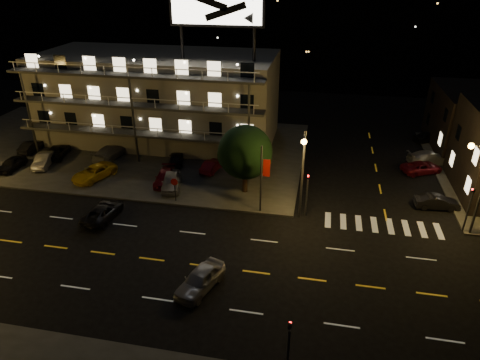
% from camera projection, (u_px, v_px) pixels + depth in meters
% --- Properties ---
extents(ground, '(140.00, 140.00, 0.00)m').
position_uv_depth(ground, '(177.00, 262.00, 31.92)').
color(ground, black).
rests_on(ground, ground).
extents(curb_nw, '(44.00, 24.00, 0.15)m').
position_uv_depth(curb_nw, '(120.00, 147.00, 51.79)').
color(curb_nw, '#333331').
rests_on(curb_nw, ground).
extents(motel, '(28.00, 13.80, 18.10)m').
position_uv_depth(motel, '(159.00, 97.00, 52.09)').
color(motel, gray).
rests_on(motel, ground).
extents(hill_backdrop, '(120.00, 25.00, 24.00)m').
position_uv_depth(hill_backdrop, '(253.00, 9.00, 87.85)').
color(hill_backdrop, black).
rests_on(hill_backdrop, ground).
extents(streetlight_nc, '(0.44, 1.92, 8.00)m').
position_uv_depth(streetlight_nc, '(303.00, 167.00, 35.15)').
color(streetlight_nc, '#2D2D30').
rests_on(streetlight_nc, ground).
extents(streetlight_ne, '(1.92, 0.44, 8.00)m').
position_uv_depth(streetlight_ne, '(480.00, 180.00, 33.11)').
color(streetlight_ne, '#2D2D30').
rests_on(streetlight_ne, ground).
extents(signal_nw, '(0.20, 0.27, 4.60)m').
position_uv_depth(signal_nw, '(307.00, 190.00, 36.63)').
color(signal_nw, '#2D2D30').
rests_on(signal_nw, ground).
extents(signal_sw, '(0.20, 0.27, 4.60)m').
position_uv_depth(signal_sw, '(288.00, 345.00, 21.78)').
color(signal_sw, '#2D2D30').
rests_on(signal_sw, ground).
extents(signal_ne, '(0.27, 0.20, 4.60)m').
position_uv_depth(signal_ne, '(470.00, 205.00, 34.40)').
color(signal_ne, '#2D2D30').
rests_on(signal_ne, ground).
extents(banner_north, '(0.83, 0.16, 6.40)m').
position_uv_depth(banner_north, '(262.00, 178.00, 36.83)').
color(banner_north, '#2D2D30').
rests_on(banner_north, ground).
extents(stop_sign, '(0.91, 0.11, 2.61)m').
position_uv_depth(stop_sign, '(175.00, 186.00, 39.16)').
color(stop_sign, '#2D2D30').
rests_on(stop_sign, ground).
extents(tree, '(5.31, 5.11, 6.69)m').
position_uv_depth(tree, '(245.00, 154.00, 39.78)').
color(tree, black).
rests_on(tree, curb_nw).
extents(lot_car_0, '(1.56, 3.81, 1.29)m').
position_uv_depth(lot_car_0, '(12.00, 164.00, 45.70)').
color(lot_car_0, black).
rests_on(lot_car_0, curb_nw).
extents(lot_car_1, '(2.38, 4.31, 1.34)m').
position_uv_depth(lot_car_1, '(44.00, 160.00, 46.44)').
color(lot_car_1, gray).
rests_on(lot_car_1, curb_nw).
extents(lot_car_2, '(3.81, 5.27, 1.33)m').
position_uv_depth(lot_car_2, '(94.00, 172.00, 43.75)').
color(lot_car_2, yellow).
rests_on(lot_car_2, curb_nw).
extents(lot_car_3, '(2.24, 4.40, 1.22)m').
position_uv_depth(lot_car_3, '(165.00, 177.00, 42.93)').
color(lot_car_3, '#600D17').
rests_on(lot_car_3, curb_nw).
extents(lot_car_4, '(2.75, 4.64, 1.48)m').
position_uv_depth(lot_car_4, '(171.00, 181.00, 41.87)').
color(lot_car_4, gray).
rests_on(lot_car_4, curb_nw).
extents(lot_car_5, '(1.36, 3.75, 1.23)m').
position_uv_depth(lot_car_5, '(32.00, 146.00, 50.14)').
color(lot_car_5, black).
rests_on(lot_car_5, curb_nw).
extents(lot_car_6, '(2.98, 4.85, 1.25)m').
position_uv_depth(lot_car_6, '(57.00, 152.00, 48.70)').
color(lot_car_6, black).
rests_on(lot_car_6, curb_nw).
extents(lot_car_7, '(2.68, 5.23, 1.45)m').
position_uv_depth(lot_car_7, '(110.00, 152.00, 48.35)').
color(lot_car_7, gray).
rests_on(lot_car_7, curb_nw).
extents(lot_car_8, '(2.42, 3.95, 1.26)m').
position_uv_depth(lot_car_8, '(176.00, 158.00, 47.00)').
color(lot_car_8, black).
rests_on(lot_car_8, curb_nw).
extents(lot_car_9, '(1.90, 3.87, 1.22)m').
position_uv_depth(lot_car_9, '(212.00, 166.00, 45.37)').
color(lot_car_9, '#600D17').
rests_on(lot_car_9, curb_nw).
extents(side_car_0, '(4.02, 1.73, 1.29)m').
position_uv_depth(side_car_0, '(437.00, 202.00, 38.70)').
color(side_car_0, black).
rests_on(side_car_0, ground).
extents(side_car_1, '(4.81, 3.66, 1.21)m').
position_uv_depth(side_car_1, '(422.00, 167.00, 45.32)').
color(side_car_1, '#600D17').
rests_on(side_car_1, ground).
extents(side_car_2, '(5.20, 3.15, 1.41)m').
position_uv_depth(side_car_2, '(430.00, 158.00, 47.32)').
color(side_car_2, gray).
rests_on(side_car_2, ground).
extents(side_car_3, '(4.16, 2.98, 1.32)m').
position_uv_depth(side_car_3, '(429.00, 137.00, 53.06)').
color(side_car_3, black).
rests_on(side_car_3, ground).
extents(road_car_east, '(3.09, 4.74, 1.50)m').
position_uv_depth(road_car_east, '(200.00, 279.00, 29.06)').
color(road_car_east, gray).
rests_on(road_car_east, ground).
extents(road_car_west, '(2.39, 4.69, 1.27)m').
position_uv_depth(road_car_west, '(103.00, 212.00, 37.18)').
color(road_car_west, black).
rests_on(road_car_west, ground).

